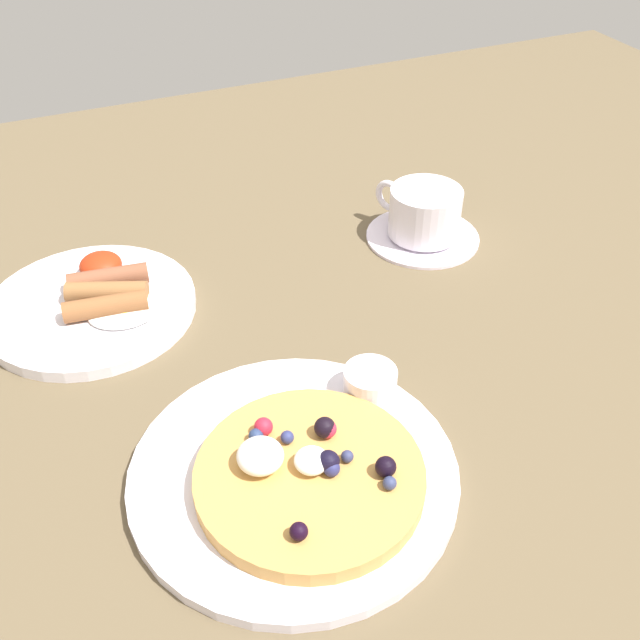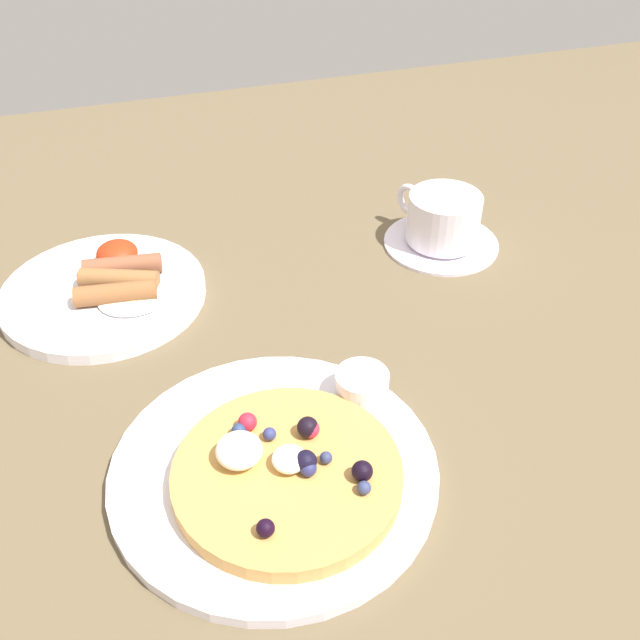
{
  "view_description": "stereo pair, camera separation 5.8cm",
  "coord_description": "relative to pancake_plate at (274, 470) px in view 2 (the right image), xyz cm",
  "views": [
    {
      "loc": [
        -21.03,
        -53.97,
        49.49
      ],
      "look_at": [
        1.53,
        -1.89,
        4.0
      ],
      "focal_mm": 41.51,
      "sensor_mm": 36.0,
      "label": 1
    },
    {
      "loc": [
        -15.58,
        -56.01,
        49.49
      ],
      "look_at": [
        1.53,
        -1.89,
        4.0
      ],
      "focal_mm": 41.51,
      "sensor_mm": 36.0,
      "label": 2
    }
  ],
  "objects": [
    {
      "name": "coffee_cup",
      "position": [
        28.6,
        28.7,
        3.27
      ],
      "size": [
        8.72,
        11.19,
        5.88
      ],
      "color": "white",
      "rests_on": "coffee_saucer"
    },
    {
      "name": "pancake_plate",
      "position": [
        0.0,
        0.0,
        0.0
      ],
      "size": [
        27.71,
        27.71,
        1.14
      ],
      "primitive_type": "cylinder",
      "color": "white",
      "rests_on": "ground_plane"
    },
    {
      "name": "pancake_with_berries",
      "position": [
        0.57,
        -1.76,
        1.58
      ],
      "size": [
        18.91,
        18.91,
        3.88
      ],
      "color": "#C99148",
      "rests_on": "pancake_plate"
    },
    {
      "name": "breakfast_plate",
      "position": [
        -11.64,
        29.84,
        0.1
      ],
      "size": [
        22.46,
        22.46,
        1.34
      ],
      "primitive_type": "cylinder",
      "color": "white",
      "rests_on": "ground_plane"
    },
    {
      "name": "ground_plane",
      "position": [
        7.0,
        16.0,
        -2.07
      ],
      "size": [
        190.31,
        138.82,
        3.0
      ],
      "primitive_type": "cube",
      "color": "brown"
    },
    {
      "name": "syrup_ramekin",
      "position": [
        9.83,
        5.52,
        2.01
      ],
      "size": [
        4.95,
        4.95,
        2.79
      ],
      "color": "white",
      "rests_on": "pancake_plate"
    },
    {
      "name": "coffee_saucer",
      "position": [
        28.66,
        28.56,
        -0.17
      ],
      "size": [
        13.96,
        13.96,
        0.79
      ],
      "primitive_type": "cylinder",
      "color": "white",
      "rests_on": "ground_plane"
    },
    {
      "name": "fried_breakfast",
      "position": [
        -9.43,
        30.17,
        1.81
      ],
      "size": [
        10.02,
        13.42,
        2.78
      ],
      "color": "brown",
      "rests_on": "breakfast_plate"
    }
  ]
}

